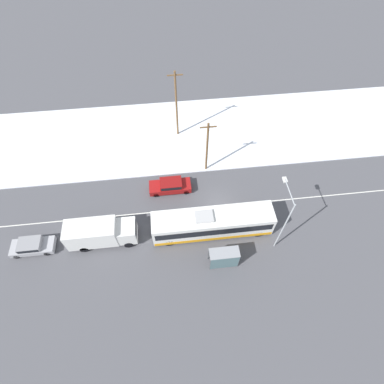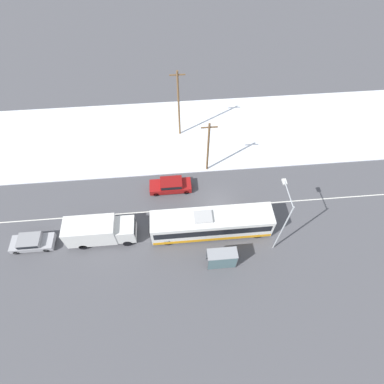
{
  "view_description": "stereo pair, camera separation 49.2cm",
  "coord_description": "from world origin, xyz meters",
  "views": [
    {
      "loc": [
        -5.0,
        -17.74,
        28.56
      ],
      "look_at": [
        -2.86,
        1.29,
        1.4
      ],
      "focal_mm": 28.0,
      "sensor_mm": 36.0,
      "label": 1
    },
    {
      "loc": [
        -4.51,
        -17.79,
        28.56
      ],
      "look_at": [
        -2.86,
        1.29,
        1.4
      ],
      "focal_mm": 28.0,
      "sensor_mm": 36.0,
      "label": 2
    }
  ],
  "objects": [
    {
      "name": "box_truck",
      "position": [
        -12.65,
        -2.84,
        1.67
      ],
      "size": [
        6.93,
        2.3,
        3.02
      ],
      "color": "silver",
      "rests_on": "ground_plane"
    },
    {
      "name": "lane_marking_center",
      "position": [
        0.0,
        0.0,
        0.0
      ],
      "size": [
        60.0,
        0.12,
        0.0
      ],
      "color": "silver",
      "rests_on": "ground_plane"
    },
    {
      "name": "ground_plane",
      "position": [
        0.0,
        0.0,
        0.0
      ],
      "size": [
        120.0,
        120.0,
        0.0
      ],
      "primitive_type": "plane",
      "color": "#4C4C51"
    },
    {
      "name": "pedestrian_at_stop",
      "position": [
        0.08,
        -5.8,
        1.01
      ],
      "size": [
        0.59,
        0.26,
        1.65
      ],
      "color": "#23232D",
      "rests_on": "ground_plane"
    },
    {
      "name": "utility_pole_roadside",
      "position": [
        -0.67,
        5.53,
        3.88
      ],
      "size": [
        1.8,
        0.24,
        7.4
      ],
      "color": "brown",
      "rests_on": "ground_plane"
    },
    {
      "name": "utility_pole_snowlot",
      "position": [
        -3.57,
        12.01,
        4.91
      ],
      "size": [
        1.8,
        0.24,
        9.43
      ],
      "color": "brown",
      "rests_on": "ground_plane"
    },
    {
      "name": "bus_shelter",
      "position": [
        -0.68,
        -6.93,
        1.68
      ],
      "size": [
        2.86,
        1.2,
        2.4
      ],
      "color": "gray",
      "rests_on": "ground_plane"
    },
    {
      "name": "streetlamp",
      "position": [
        4.95,
        -4.83,
        4.98
      ],
      "size": [
        0.36,
        3.15,
        7.84
      ],
      "color": "#9EA3A8",
      "rests_on": "ground_plane"
    },
    {
      "name": "city_bus",
      "position": [
        -1.22,
        -2.98,
        1.56
      ],
      "size": [
        12.36,
        2.57,
        3.2
      ],
      "color": "white",
      "rests_on": "ground_plane"
    },
    {
      "name": "parked_car_near_truck",
      "position": [
        -19.65,
        -3.05,
        0.77
      ],
      "size": [
        4.28,
        1.8,
        1.4
      ],
      "color": "#9E9EA3",
      "rests_on": "ground_plane"
    },
    {
      "name": "snow_lot",
      "position": [
        0.0,
        11.94,
        0.06
      ],
      "size": [
        80.0,
        13.58,
        0.12
      ],
      "color": "silver",
      "rests_on": "ground_plane"
    },
    {
      "name": "sedan_car",
      "position": [
        -5.19,
        2.9,
        0.81
      ],
      "size": [
        4.79,
        1.8,
        1.49
      ],
      "rotation": [
        0.0,
        0.0,
        3.14
      ],
      "color": "maroon",
      "rests_on": "ground_plane"
    }
  ]
}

